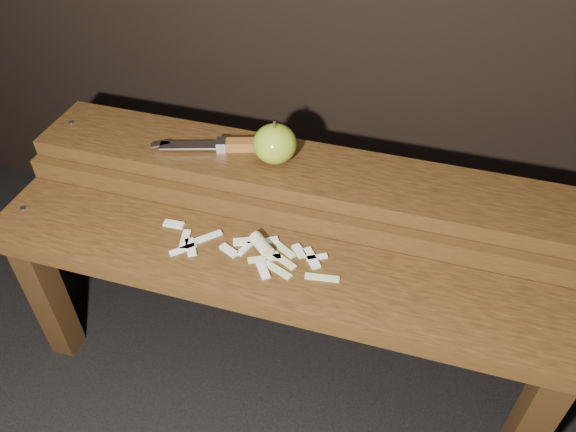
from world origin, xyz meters
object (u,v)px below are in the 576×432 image
(bench_front_tier, at_px, (271,291))
(apple, at_px, (275,144))
(bench_rear_tier, at_px, (302,197))
(knife, at_px, (236,145))

(bench_front_tier, xyz_separation_m, apple, (-0.06, 0.23, 0.19))
(bench_rear_tier, xyz_separation_m, apple, (-0.06, 0.00, 0.13))
(apple, bearing_deg, knife, 172.42)
(bench_rear_tier, bearing_deg, knife, 173.82)
(bench_front_tier, distance_m, apple, 0.30)
(bench_front_tier, relative_size, bench_rear_tier, 1.00)
(bench_rear_tier, xyz_separation_m, knife, (-0.16, 0.02, 0.10))
(bench_front_tier, distance_m, bench_rear_tier, 0.23)
(bench_front_tier, distance_m, knife, 0.33)
(bench_front_tier, xyz_separation_m, knife, (-0.16, 0.24, 0.16))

